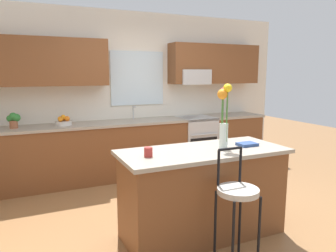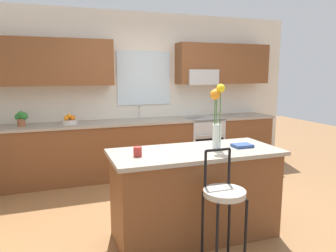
% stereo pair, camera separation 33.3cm
% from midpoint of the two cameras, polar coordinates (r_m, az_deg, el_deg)
% --- Properties ---
extents(ground_plane, '(14.00, 14.00, 0.00)m').
position_cam_midpoint_polar(ground_plane, '(4.04, 1.89, -15.28)').
color(ground_plane, olive).
extents(back_wall_assembly, '(5.60, 0.50, 2.70)m').
position_cam_midpoint_polar(back_wall_assembly, '(5.53, -7.01, 7.51)').
color(back_wall_assembly, silver).
rests_on(back_wall_assembly, ground).
extents(counter_run, '(4.56, 0.64, 0.92)m').
position_cam_midpoint_polar(counter_run, '(5.39, -6.09, -3.74)').
color(counter_run, brown).
rests_on(counter_run, ground).
extents(sink_faucet, '(0.02, 0.13, 0.23)m').
position_cam_midpoint_polar(sink_faucet, '(5.39, -7.94, 2.65)').
color(sink_faucet, '#B7BABC').
rests_on(sink_faucet, counter_run).
extents(oven_range, '(0.60, 0.64, 0.92)m').
position_cam_midpoint_polar(oven_range, '(5.74, 3.26, -2.95)').
color(oven_range, '#B7BABC').
rests_on(oven_range, ground).
extents(kitchen_island, '(1.73, 0.75, 0.92)m').
position_cam_midpoint_polar(kitchen_island, '(3.39, 3.36, -11.78)').
color(kitchen_island, brown).
rests_on(kitchen_island, ground).
extents(bar_stool_near, '(0.36, 0.36, 1.04)m').
position_cam_midpoint_polar(bar_stool_near, '(2.86, 8.97, -12.34)').
color(bar_stool_near, black).
rests_on(bar_stool_near, ground).
extents(flower_vase, '(0.16, 0.15, 0.66)m').
position_cam_midpoint_polar(flower_vase, '(3.26, 7.15, 2.68)').
color(flower_vase, silver).
rests_on(flower_vase, kitchen_island).
extents(mug_ceramic, '(0.08, 0.08, 0.09)m').
position_cam_midpoint_polar(mug_ceramic, '(2.98, -6.75, -4.68)').
color(mug_ceramic, '#A52D28').
rests_on(mug_ceramic, kitchen_island).
extents(cookbook, '(0.20, 0.15, 0.03)m').
position_cam_midpoint_polar(cookbook, '(3.48, 11.32, -3.24)').
color(cookbook, navy).
rests_on(cookbook, kitchen_island).
extents(fruit_bowl_oranges, '(0.24, 0.24, 0.16)m').
position_cam_midpoint_polar(fruit_bowl_oranges, '(5.06, -19.99, 0.75)').
color(fruit_bowl_oranges, silver).
rests_on(fruit_bowl_oranges, counter_run).
extents(potted_plant_small, '(0.18, 0.12, 0.22)m').
position_cam_midpoint_polar(potted_plant_small, '(5.04, -27.59, 1.05)').
color(potted_plant_small, '#9E5B3D').
rests_on(potted_plant_small, counter_run).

